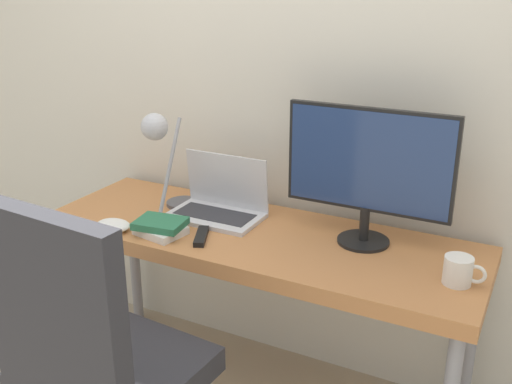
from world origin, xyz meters
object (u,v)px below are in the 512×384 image
book_stack (160,227)px  game_controller (113,225)px  laptop (219,204)px  monitor (368,167)px  desk_lamp (162,146)px  office_chair (92,352)px  mug (459,271)px

book_stack → game_controller: 0.19m
laptop → monitor: bearing=2.2°
desk_lamp → game_controller: 0.37m
laptop → monitor: size_ratio=0.62×
office_chair → laptop: bearing=90.8°
mug → book_stack: bearing=-173.7°
office_chair → book_stack: bearing=102.1°
monitor → mug: bearing=-24.4°
laptop → mug: 0.99m
book_stack → monitor: bearing=21.8°
desk_lamp → monitor: bearing=8.6°
laptop → mug: size_ratio=2.79×
monitor → game_controller: monitor is taller
game_controller → mug: bearing=7.7°
desk_lamp → book_stack: (0.09, -0.17, -0.27)m
game_controller → desk_lamp: bearing=66.7°
desk_lamp → laptop: bearing=26.3°
book_stack → desk_lamp: bearing=119.4°
laptop → office_chair: (0.01, -0.81, -0.21)m
monitor → book_stack: 0.82m
monitor → game_controller: size_ratio=4.26×
mug → office_chair: bearing=-145.7°
mug → game_controller: 1.29m
game_controller → office_chair: bearing=-58.2°
laptop → mug: (0.98, -0.14, -0.00)m
desk_lamp → mug: bearing=-2.2°
desk_lamp → office_chair: (0.21, -0.71, -0.46)m
mug → monitor: bearing=155.6°
monitor → desk_lamp: (-0.81, -0.12, 0.00)m
laptop → office_chair: size_ratio=0.34×
book_stack → mug: mug is taller
laptop → monitor: (0.61, 0.02, 0.24)m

